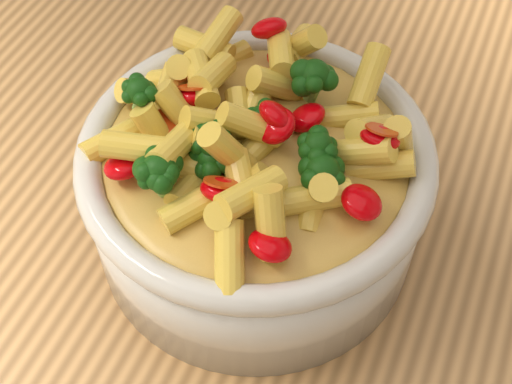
% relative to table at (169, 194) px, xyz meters
% --- Properties ---
extents(table, '(1.20, 0.80, 0.90)m').
position_rel_table_xyz_m(table, '(0.00, 0.00, 0.00)').
color(table, tan).
rests_on(table, ground).
extents(serving_bowl, '(0.22, 0.22, 0.10)m').
position_rel_table_xyz_m(serving_bowl, '(0.12, -0.07, 0.15)').
color(serving_bowl, silver).
rests_on(serving_bowl, table).
extents(pasta_salad, '(0.18, 0.18, 0.04)m').
position_rel_table_xyz_m(pasta_salad, '(0.12, -0.07, 0.21)').
color(pasta_salad, '#F7C74E').
rests_on(pasta_salad, serving_bowl).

